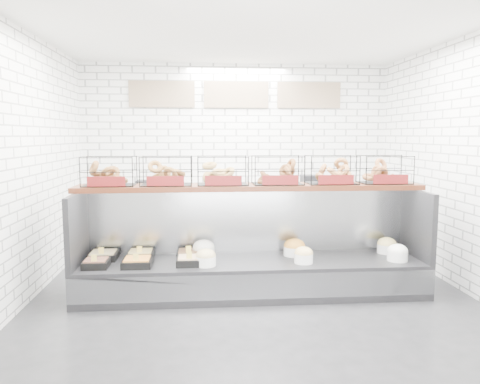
{
  "coord_description": "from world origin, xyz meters",
  "views": [
    {
      "loc": [
        -0.58,
        -4.99,
        1.84
      ],
      "look_at": [
        -0.13,
        0.45,
        1.18
      ],
      "focal_mm": 35.0,
      "sensor_mm": 36.0,
      "label": 1
    }
  ],
  "objects": [
    {
      "name": "ground",
      "position": [
        0.0,
        0.0,
        0.0
      ],
      "size": [
        5.5,
        5.5,
        0.0
      ],
      "primitive_type": "plane",
      "color": "black",
      "rests_on": "ground"
    },
    {
      "name": "room_shell",
      "position": [
        0.0,
        0.6,
        2.06
      ],
      "size": [
        5.02,
        5.51,
        3.01
      ],
      "color": "white",
      "rests_on": "ground"
    },
    {
      "name": "display_case",
      "position": [
        -0.01,
        0.35,
        0.33
      ],
      "size": [
        4.0,
        0.9,
        1.2
      ],
      "color": "black",
      "rests_on": "ground"
    },
    {
      "name": "prep_counter",
      "position": [
        -0.01,
        2.43,
        0.47
      ],
      "size": [
        4.0,
        0.6,
        1.2
      ],
      "color": "#93969B",
      "rests_on": "ground"
    },
    {
      "name": "bagel_shelf",
      "position": [
        0.0,
        0.52,
        1.39
      ],
      "size": [
        4.1,
        0.5,
        0.4
      ],
      "color": "#3C180D",
      "rests_on": "display_case"
    }
  ]
}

